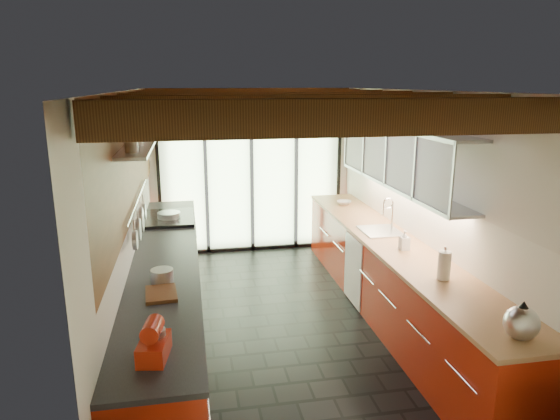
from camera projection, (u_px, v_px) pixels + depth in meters
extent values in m
plane|color=black|center=(284.00, 325.00, 5.69)|extent=(5.50, 5.50, 0.00)
plane|color=silver|center=(251.00, 171.00, 7.99)|extent=(3.20, 0.00, 3.20)
plane|color=silver|center=(380.00, 340.00, 2.75)|extent=(3.20, 0.00, 3.20)
plane|color=silver|center=(130.00, 222.00, 5.08)|extent=(0.00, 5.50, 5.50)
plane|color=silver|center=(422.00, 208.00, 5.65)|extent=(0.00, 5.50, 5.50)
plane|color=#472814|center=(284.00, 91.00, 5.05)|extent=(5.50, 5.50, 0.00)
cube|color=#593316|center=(358.00, 117.00, 2.93)|extent=(3.14, 0.14, 0.22)
cube|color=#593316|center=(318.00, 110.00, 3.79)|extent=(3.14, 0.14, 0.22)
cube|color=#593316|center=(294.00, 105.00, 4.65)|extent=(3.14, 0.14, 0.22)
cube|color=#593316|center=(277.00, 101.00, 5.51)|extent=(3.14, 0.14, 0.22)
cube|color=#593316|center=(264.00, 99.00, 6.36)|extent=(3.14, 0.14, 0.22)
cube|color=#593316|center=(255.00, 97.00, 7.22)|extent=(3.14, 0.14, 0.22)
cube|color=brown|center=(251.00, 105.00, 7.69)|extent=(3.14, 0.06, 0.50)
plane|color=brown|center=(131.00, 153.00, 5.11)|extent=(0.00, 4.90, 4.90)
plane|color=#C6EAAD|center=(252.00, 185.00, 8.03)|extent=(2.90, 0.00, 2.90)
cube|color=black|center=(159.00, 189.00, 7.76)|extent=(0.05, 0.04, 2.15)
cube|color=black|center=(338.00, 182.00, 8.27)|extent=(0.05, 0.04, 2.15)
cube|color=black|center=(252.00, 186.00, 7.99)|extent=(0.06, 0.05, 2.15)
cube|color=black|center=(251.00, 118.00, 7.72)|extent=(2.90, 0.05, 0.06)
cylinder|color=red|center=(251.00, 105.00, 7.65)|extent=(0.34, 0.04, 0.34)
cylinder|color=beige|center=(251.00, 105.00, 7.63)|extent=(0.28, 0.02, 0.28)
cube|color=#A5220D|center=(168.00, 298.00, 5.35)|extent=(0.65, 5.00, 0.88)
cube|color=black|center=(165.00, 257.00, 5.24)|extent=(0.68, 5.00, 0.04)
cube|color=silver|center=(171.00, 253.00, 6.74)|extent=(0.66, 0.90, 0.90)
cube|color=black|center=(169.00, 219.00, 6.61)|extent=(0.65, 0.90, 0.06)
cube|color=#A5220D|center=(391.00, 281.00, 5.81)|extent=(0.65, 5.00, 0.88)
cube|color=tan|center=(393.00, 243.00, 5.69)|extent=(0.68, 5.00, 0.04)
cube|color=white|center=(353.00, 270.00, 6.13)|extent=(0.02, 0.60, 0.84)
cube|color=silver|center=(380.00, 231.00, 6.07)|extent=(0.45, 0.52, 0.02)
cylinder|color=silver|center=(392.00, 217.00, 6.05)|extent=(0.02, 0.02, 0.34)
torus|color=silver|center=(389.00, 203.00, 6.00)|extent=(0.14, 0.02, 0.14)
plane|color=silver|center=(386.00, 157.00, 5.74)|extent=(0.00, 3.00, 3.00)
cube|color=#9EA0A5|center=(399.00, 185.00, 5.86)|extent=(0.34, 3.00, 0.03)
cube|color=#9EA0A5|center=(402.00, 127.00, 5.69)|extent=(0.34, 3.00, 0.03)
cylinder|color=silver|center=(138.00, 199.00, 5.34)|extent=(0.02, 2.20, 0.02)
cube|color=silver|center=(142.00, 141.00, 5.10)|extent=(0.28, 2.60, 0.03)
cylinder|color=silver|center=(135.00, 240.00, 4.53)|extent=(0.04, 0.18, 0.18)
cylinder|color=silver|center=(138.00, 229.00, 4.87)|extent=(0.04, 0.22, 0.22)
cylinder|color=silver|center=(141.00, 220.00, 5.20)|extent=(0.04, 0.26, 0.26)
cylinder|color=silver|center=(144.00, 212.00, 5.53)|extent=(0.04, 0.18, 0.18)
cube|color=red|center=(154.00, 349.00, 3.27)|extent=(0.22, 0.33, 0.13)
cylinder|color=red|center=(152.00, 329.00, 3.21)|extent=(0.15, 0.22, 0.12)
cylinder|color=silver|center=(154.00, 339.00, 3.31)|extent=(0.18, 0.18, 0.13)
cylinder|color=silver|center=(162.00, 276.00, 4.50)|extent=(0.25, 0.25, 0.13)
cylinder|color=silver|center=(169.00, 216.00, 6.54)|extent=(0.30, 0.30, 0.11)
cube|color=brown|center=(161.00, 294.00, 4.24)|extent=(0.28, 0.38, 0.03)
sphere|color=silver|center=(522.00, 322.00, 3.52)|extent=(0.32, 0.32, 0.25)
cone|color=black|center=(524.00, 304.00, 3.48)|extent=(0.12, 0.12, 0.07)
cylinder|color=silver|center=(510.00, 312.00, 3.64)|extent=(0.06, 0.10, 0.05)
cylinder|color=white|center=(444.00, 266.00, 4.56)|extent=(0.15, 0.15, 0.26)
cylinder|color=silver|center=(446.00, 249.00, 4.52)|extent=(0.03, 0.03, 0.05)
imported|color=silver|center=(405.00, 240.00, 5.38)|extent=(0.10, 0.10, 0.22)
imported|color=silver|center=(344.00, 203.00, 7.43)|extent=(0.27, 0.27, 0.05)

